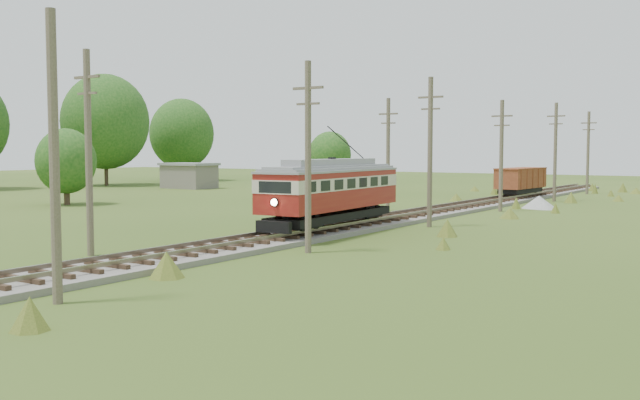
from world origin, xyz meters
The scene contains 17 objects.
railbed_main centered at (0.00, 34.00, 0.19)m, with size 3.60×96.00×0.57m.
streetcar centered at (0.00, 25.10, 2.54)m, with size 3.59×11.95×5.41m.
gondola centered at (0.00, 57.92, 1.87)m, with size 2.82×7.43×2.43m.
gravel_pile centered at (4.67, 48.37, 0.48)m, with size 2.82×2.99×1.03m.
utility_pole_r_1 centered at (3.10, 5.00, 4.40)m, with size 0.30×0.30×8.80m.
utility_pole_r_2 centered at (3.30, 18.00, 4.42)m, with size 1.60×0.30×8.60m.
utility_pole_r_3 centered at (3.20, 31.00, 4.63)m, with size 1.60×0.30×9.00m.
utility_pole_r_4 centered at (3.00, 44.00, 4.32)m, with size 1.60×0.30×8.40m.
utility_pole_r_5 centered at (3.40, 57.00, 4.58)m, with size 1.60×0.30×8.90m.
utility_pole_r_6 centered at (3.20, 70.00, 4.47)m, with size 1.60×0.30×8.70m.
utility_pole_l_a centered at (-4.20, 12.00, 4.63)m, with size 1.60×0.30×9.00m.
utility_pole_l_b centered at (-4.50, 40.00, 4.42)m, with size 1.60×0.30×8.60m.
tree_left_4 centered at (-54.00, 54.00, 8.37)m, with size 11.34×11.34×14.61m.
tree_left_5 centered at (-56.00, 70.00, 7.12)m, with size 9.66×9.66×12.44m.
tree_mid_a centered at (-28.00, 68.00, 4.02)m, with size 5.46×5.46×7.03m.
tree_mid_c centered at (-30.00, 30.00, 3.71)m, with size 5.04×5.04×6.49m.
shed centered at (-40.00, 55.00, 1.57)m, with size 6.40×4.40×3.10m.
Camera 1 is at (21.50, -8.25, 4.63)m, focal length 40.00 mm.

